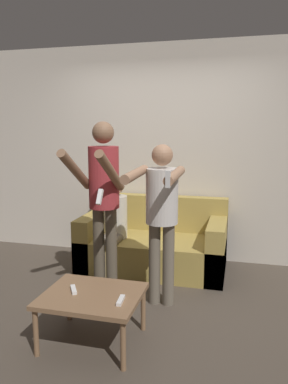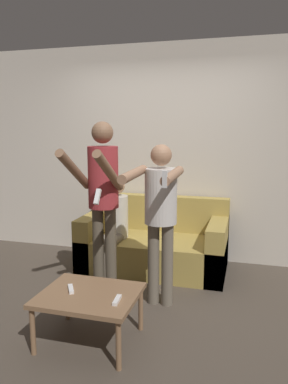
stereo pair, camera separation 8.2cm
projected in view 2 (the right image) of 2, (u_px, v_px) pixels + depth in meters
ground_plane at (129, 308)px, 3.51m from camera, size 14.00×14.00×0.00m
wall_back at (166, 153)px, 4.75m from camera, size 6.40×0.06×2.70m
couch at (155, 245)px, 4.50m from camera, size 1.70×0.89×0.83m
person_standing_left at (102, 192)px, 3.55m from camera, size 0.41×0.73×1.73m
person_standing_right at (160, 208)px, 3.42m from camera, size 0.42×0.77×1.53m
person_seated at (115, 221)px, 4.36m from camera, size 0.27×0.51×1.11m
coffee_table at (89, 298)px, 2.91m from camera, size 0.75×0.63×0.41m
remote_near at (117, 300)px, 2.76m from camera, size 0.05×0.15×0.02m
remote_far at (71, 289)px, 2.95m from camera, size 0.11×0.15×0.02m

